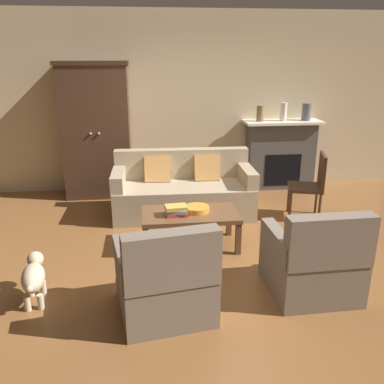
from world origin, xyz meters
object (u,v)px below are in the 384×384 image
(coffee_table, at_px, (190,217))
(mantel_vase_slate, at_px, (306,112))
(book_stack, at_px, (176,210))
(mantel_vase_bronze, at_px, (260,113))
(dog, at_px, (34,276))
(couch, at_px, (183,191))
(fireplace, at_px, (280,154))
(mantel_vase_cream, at_px, (283,112))
(fruit_bowl, at_px, (197,209))
(armchair_near_right, at_px, (313,263))
(armchair_near_left, at_px, (165,281))
(side_chair_wooden, at_px, (312,182))
(armoire, at_px, (97,131))

(coffee_table, distance_m, mantel_vase_slate, 3.10)
(book_stack, height_order, mantel_vase_bronze, mantel_vase_bronze)
(dog, bearing_deg, couch, 52.84)
(fireplace, distance_m, book_stack, 2.88)
(coffee_table, height_order, dog, coffee_table)
(book_stack, xyz_separation_m, mantel_vase_slate, (2.28, 2.15, 0.78))
(fireplace, bearing_deg, book_stack, -131.18)
(couch, xyz_separation_m, mantel_vase_cream, (1.71, 1.01, 0.95))
(fruit_bowl, relative_size, mantel_vase_slate, 1.04)
(fruit_bowl, distance_m, armchair_near_right, 1.49)
(armchair_near_left, bearing_deg, side_chair_wooden, 43.82)
(armchair_near_right, bearing_deg, mantel_vase_cream, 77.46)
(fruit_bowl, relative_size, mantel_vase_bronze, 1.15)
(mantel_vase_slate, height_order, dog, mantel_vase_slate)
(dog, bearing_deg, mantel_vase_cream, 43.08)
(dog, bearing_deg, armchair_near_right, -3.72)
(armoire, xyz_separation_m, mantel_vase_cream, (2.95, 0.06, 0.24))
(mantel_vase_bronze, bearing_deg, fruit_bowl, -121.75)
(mantel_vase_bronze, distance_m, dog, 4.30)
(couch, distance_m, mantel_vase_cream, 2.20)
(mantel_vase_slate, bearing_deg, armchair_near_left, -126.10)
(fireplace, xyz_separation_m, mantel_vase_cream, (-0.00, -0.02, 0.69))
(fireplace, bearing_deg, mantel_vase_cream, -90.00)
(fruit_bowl, bearing_deg, mantel_vase_bronze, 58.25)
(side_chair_wooden, bearing_deg, dog, -152.97)
(couch, height_order, coffee_table, couch)
(fireplace, relative_size, couch, 0.65)
(book_stack, distance_m, armchair_near_left, 1.26)
(fruit_bowl, height_order, mantel_vase_cream, mantel_vase_cream)
(couch, relative_size, mantel_vase_bronze, 7.79)
(fruit_bowl, xyz_separation_m, armchair_near_left, (-0.43, -1.33, -0.14))
(coffee_table, relative_size, mantel_vase_slate, 4.02)
(mantel_vase_slate, xyz_separation_m, armchair_near_right, (-1.09, -3.21, -0.94))
(book_stack, distance_m, armchair_near_right, 1.60)
(coffee_table, relative_size, dog, 1.93)
(book_stack, relative_size, mantel_vase_cream, 0.90)
(couch, height_order, side_chair_wooden, side_chair_wooden)
(fireplace, bearing_deg, armchair_near_right, -102.48)
(book_stack, relative_size, armchair_near_right, 0.29)
(couch, relative_size, fruit_bowl, 6.79)
(coffee_table, xyz_separation_m, fruit_bowl, (0.08, 0.03, 0.08))
(book_stack, bearing_deg, fireplace, 48.82)
(armchair_near_right, bearing_deg, mantel_vase_slate, 71.18)
(fireplace, xyz_separation_m, mantel_vase_bronze, (-0.38, -0.02, 0.68))
(fireplace, distance_m, coffee_table, 2.74)
(mantel_vase_cream, bearing_deg, couch, -149.50)
(fruit_bowl, height_order, book_stack, book_stack)
(mantel_vase_cream, bearing_deg, mantel_vase_slate, 0.00)
(fruit_bowl, bearing_deg, book_stack, -158.83)
(armchair_near_left, xyz_separation_m, side_chair_wooden, (2.08, 1.99, 0.20))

